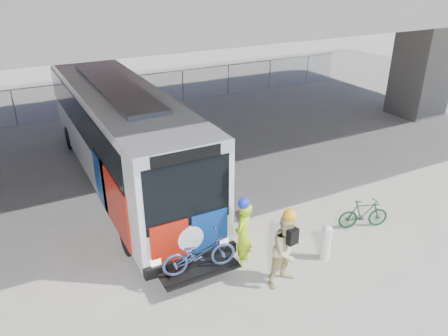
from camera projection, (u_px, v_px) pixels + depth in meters
ground at (215, 211)px, 14.37m from camera, size 160.00×160.00×0.00m
bus at (120, 128)px, 15.41m from camera, size 2.67×12.98×3.69m
chainlink_fence at (114, 86)px, 23.34m from camera, size 30.00×0.06×30.00m
bollard at (326, 241)px, 11.82m from camera, size 0.28×0.28×1.06m
cyclist_hivis at (243, 233)px, 11.44m from camera, size 0.81×0.77×2.04m
cyclist_tan at (287, 249)px, 10.76m from camera, size 1.05×0.87×2.14m
bike_parked at (363, 214)px, 13.28m from camera, size 1.63×0.95×0.94m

